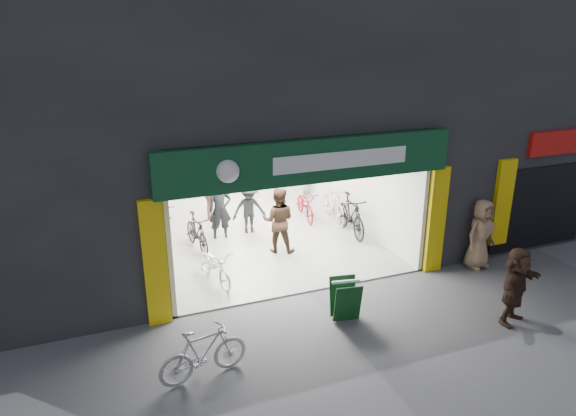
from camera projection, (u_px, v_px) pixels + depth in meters
ground at (308, 293)px, 11.45m from camera, size 60.00×60.00×0.00m
building at (270, 75)px, 14.72m from camera, size 17.00×10.27×8.00m
bike_left_front at (215, 266)px, 11.80m from camera, size 0.86×1.68×0.84m
bike_left_midfront at (197, 232)px, 13.53m from camera, size 0.66×1.69×0.99m
bike_left_midback at (165, 217)px, 14.76m from camera, size 0.87×1.82×0.92m
bike_left_back at (158, 208)px, 15.19m from camera, size 0.70×1.87×1.10m
bike_right_front at (351, 215)px, 14.52m from camera, size 0.76×1.99×1.16m
bike_right_mid at (305, 205)px, 15.77m from camera, size 0.83×1.79×0.90m
bike_right_back at (333, 204)px, 15.53m from camera, size 0.75×1.92×1.13m
parked_bike at (203, 353)px, 8.54m from camera, size 1.62×0.70×0.94m
customer_a at (220, 210)px, 14.10m from camera, size 0.65×0.44×1.74m
customer_b at (278, 221)px, 13.25m from camera, size 1.06×0.98×1.77m
customer_c at (249, 209)px, 14.49m from camera, size 1.00×0.62×1.49m
customer_d at (213, 193)px, 15.51m from camera, size 1.12×0.84×1.76m
pedestrian_near at (480, 234)px, 12.42m from camera, size 0.94×0.69×1.74m
pedestrian_far at (516, 286)px, 10.07m from camera, size 1.55×1.04×1.60m
sandwich_board at (345, 299)px, 10.27m from camera, size 0.63×0.65×0.84m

